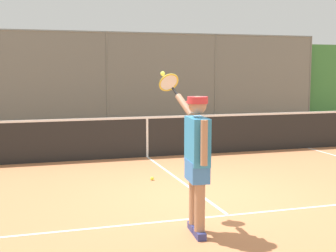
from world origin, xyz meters
The scene contains 6 objects.
ground_plane centered at (0.00, 0.00, 0.00)m, with size 60.00×60.00×0.00m, color #C67A4C.
court_line_markings centered at (0.00, 1.40, 0.00)m, with size 8.79×8.53×0.01m.
fence_backdrop centered at (0.00, -9.99, 1.52)m, with size 19.21×1.37×3.36m.
tennis_net centered at (0.00, -3.69, 0.49)m, with size 11.29×0.09×1.07m.
tennis_player centered at (0.70, 1.55, 1.03)m, with size 0.40×1.44×2.03m.
tennis_ball_near_baseline centered at (0.49, -1.38, 0.03)m, with size 0.07×0.07×0.07m, color #CCDB33.
Camera 1 is at (2.67, 6.90, 2.05)m, focal length 50.15 mm.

